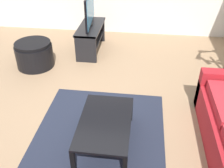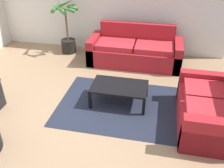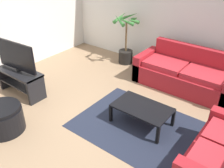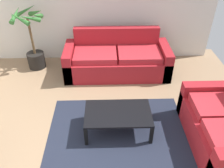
# 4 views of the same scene
# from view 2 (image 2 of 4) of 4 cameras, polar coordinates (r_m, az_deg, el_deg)

# --- Properties ---
(ground_plane) EXTENTS (6.60, 6.60, 0.00)m
(ground_plane) POSITION_cam_2_polar(r_m,az_deg,el_deg) (4.40, -9.23, -7.24)
(ground_plane) COLOR #937556
(couch_main) EXTENTS (2.19, 0.90, 0.90)m
(couch_main) POSITION_cam_2_polar(r_m,az_deg,el_deg) (5.99, 5.35, 7.59)
(couch_main) COLOR maroon
(couch_main) RESTS_ON ground
(couch_loveseat) EXTENTS (0.90, 1.52, 0.90)m
(couch_loveseat) POSITION_cam_2_polar(r_m,az_deg,el_deg) (4.28, 21.81, -5.63)
(couch_loveseat) COLOR maroon
(couch_loveseat) RESTS_ON ground
(coffee_table) EXTENTS (1.02, 0.62, 0.37)m
(coffee_table) POSITION_cam_2_polar(r_m,az_deg,el_deg) (4.48, 1.73, -0.84)
(coffee_table) COLOR black
(coffee_table) RESTS_ON ground
(area_rug) EXTENTS (2.20, 1.70, 0.01)m
(area_rug) POSITION_cam_2_polar(r_m,az_deg,el_deg) (4.58, 1.44, -4.90)
(area_rug) COLOR #1E2333
(area_rug) RESTS_ON ground
(potted_palm) EXTENTS (0.72, 0.73, 1.35)m
(potted_palm) POSITION_cam_2_polar(r_m,az_deg,el_deg) (6.56, -10.37, 11.72)
(potted_palm) COLOR black
(potted_palm) RESTS_ON ground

